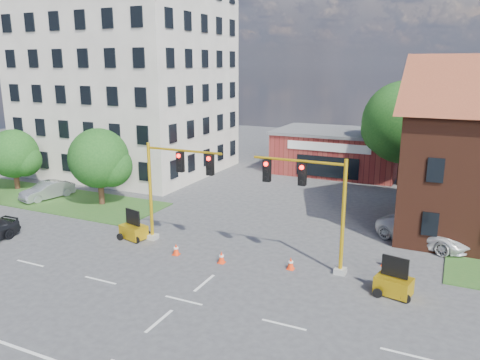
{
  "coord_description": "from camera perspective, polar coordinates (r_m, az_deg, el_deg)",
  "views": [
    {
      "loc": [
        10.85,
        -16.98,
        10.8
      ],
      "look_at": [
        -1.73,
        10.0,
        3.42
      ],
      "focal_mm": 35.0,
      "sensor_mm": 36.0,
      "label": 1
    }
  ],
  "objects": [
    {
      "name": "sedan_silver_front",
      "position": [
        41.57,
        -22.43,
        -1.18
      ],
      "size": [
        2.48,
        4.58,
        1.43
      ],
      "primitive_type": "imported",
      "rotation": [
        0.0,
        0.0,
        -0.23
      ],
      "color": "#9B9DA2",
      "rests_on": "ground"
    },
    {
      "name": "trailer_east",
      "position": [
        24.08,
        18.22,
        -11.92
      ],
      "size": [
        1.83,
        1.41,
        1.87
      ],
      "rotation": [
        0.0,
        0.0,
        -0.21
      ],
      "color": "gold",
      "rests_on": "ground"
    },
    {
      "name": "tree_nw_front",
      "position": [
        37.65,
        -16.47,
        2.31
      ],
      "size": [
        4.86,
        4.62,
        6.06
      ],
      "color": "#3B2515",
      "rests_on": "ground"
    },
    {
      "name": "signal_mast_east",
      "position": [
        24.85,
        8.86,
        -2.31
      ],
      "size": [
        5.3,
        0.6,
        6.2
      ],
      "color": "gray",
      "rests_on": "ground"
    },
    {
      "name": "pickup_white",
      "position": [
        31.12,
        21.67,
        -5.83
      ],
      "size": [
        6.39,
        4.72,
        1.61
      ],
      "primitive_type": "imported",
      "rotation": [
        0.0,
        0.0,
        1.17
      ],
      "color": "silver",
      "rests_on": "ground"
    },
    {
      "name": "tree_nw_rear",
      "position": [
        45.24,
        -25.62,
        2.73
      ],
      "size": [
        4.44,
        4.23,
        5.34
      ],
      "color": "#3B2515",
      "rests_on": "ground"
    },
    {
      "name": "cone_b",
      "position": [
        27.73,
        -7.8,
        -8.37
      ],
      "size": [
        0.4,
        0.4,
        0.7
      ],
      "color": "#FF350D",
      "rests_on": "ground"
    },
    {
      "name": "office_block",
      "position": [
        49.64,
        -13.79,
        12.98
      ],
      "size": [
        18.4,
        15.4,
        20.6
      ],
      "color": "#B8AFA1",
      "rests_on": "ground"
    },
    {
      "name": "cone_d",
      "position": [
        27.26,
        17.26,
        -9.3
      ],
      "size": [
        0.4,
        0.4,
        0.7
      ],
      "color": "#FF350D",
      "rests_on": "ground"
    },
    {
      "name": "brick_shop",
      "position": [
        48.97,
        11.81,
        3.48
      ],
      "size": [
        12.4,
        8.4,
        4.3
      ],
      "color": "maroon",
      "rests_on": "ground"
    },
    {
      "name": "cone_a",
      "position": [
        26.44,
        -2.28,
        -9.39
      ],
      "size": [
        0.4,
        0.4,
        0.7
      ],
      "color": "#FF350D",
      "rests_on": "ground"
    },
    {
      "name": "lane_markings",
      "position": [
        20.73,
        -11.47,
        -17.76
      ],
      "size": [
        60.0,
        36.0,
        0.01
      ],
      "primitive_type": null,
      "color": "white",
      "rests_on": "ground"
    },
    {
      "name": "ground",
      "position": [
        22.86,
        -6.9,
        -14.37
      ],
      "size": [
        120.0,
        120.0,
        0.0
      ],
      "primitive_type": "plane",
      "color": "#3F3F42",
      "rests_on": "ground"
    },
    {
      "name": "cone_c",
      "position": [
        25.81,
        6.2,
        -10.06
      ],
      "size": [
        0.4,
        0.4,
        0.7
      ],
      "color": "#FF350D",
      "rests_on": "ground"
    },
    {
      "name": "grass_verge_nw",
      "position": [
        42.37,
        -23.02,
        -1.92
      ],
      "size": [
        22.0,
        6.0,
        0.08
      ],
      "primitive_type": "cube",
      "color": "#295921",
      "rests_on": "ground"
    },
    {
      "name": "trailer_west",
      "position": [
        30.54,
        -12.84,
        -5.98
      ],
      "size": [
        1.85,
        1.46,
        1.85
      ],
      "rotation": [
        0.0,
        0.0,
        -0.25
      ],
      "color": "gold",
      "rests_on": "ground"
    },
    {
      "name": "signal_mast_west",
      "position": [
        28.4,
        -8.25,
        -0.24
      ],
      "size": [
        5.3,
        0.6,
        6.2
      ],
      "color": "gray",
      "rests_on": "ground"
    },
    {
      "name": "tree_large",
      "position": [
        44.55,
        19.82,
        6.3
      ],
      "size": [
        7.75,
        7.38,
        9.45
      ],
      "color": "#3B2515",
      "rests_on": "ground"
    }
  ]
}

